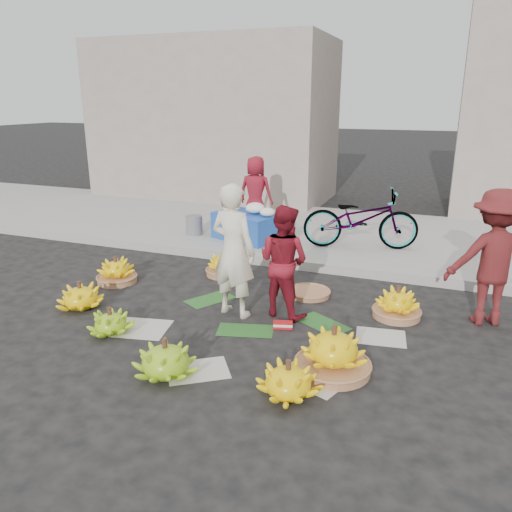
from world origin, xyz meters
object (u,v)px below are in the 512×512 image
(vendor_cream, at_px, (233,251))
(bicycle, at_px, (361,219))
(flower_table, at_px, (247,224))
(banana_bunch_0, at_px, (80,296))
(banana_bunch_4, at_px, (333,351))

(vendor_cream, bearing_deg, bicycle, -95.88)
(vendor_cream, height_order, flower_table, vendor_cream)
(flower_table, relative_size, bicycle, 0.69)
(banana_bunch_0, relative_size, vendor_cream, 0.46)
(banana_bunch_4, distance_m, flower_table, 4.54)
(banana_bunch_0, bearing_deg, vendor_cream, 16.32)
(banana_bunch_0, xyz_separation_m, bicycle, (2.92, 3.64, 0.47))
(vendor_cream, bearing_deg, banana_bunch_4, 160.08)
(banana_bunch_0, xyz_separation_m, flower_table, (0.91, 3.44, 0.23))
(banana_bunch_0, bearing_deg, banana_bunch_4, -6.21)
(banana_bunch_0, height_order, flower_table, flower_table)
(banana_bunch_4, bearing_deg, bicycle, 96.41)
(banana_bunch_0, distance_m, vendor_cream, 2.10)
(flower_table, bearing_deg, banana_bunch_0, -85.02)
(banana_bunch_4, xyz_separation_m, flower_table, (-2.46, 3.81, 0.18))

